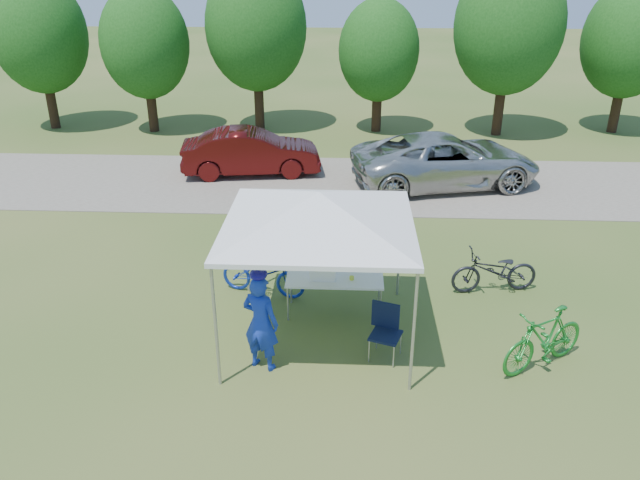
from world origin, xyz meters
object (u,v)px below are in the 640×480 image
object	(u,v)px
cooler	(323,269)
cyclist	(261,323)
folding_table	(335,280)
folding_chair	(386,326)
sedan	(251,152)
minivan	(446,160)
bike_blue	(263,273)
bike_dark	(495,271)
bike_green	(544,339)

from	to	relation	value
cooler	cyclist	world-z (taller)	cyclist
folding_table	folding_chair	xyz separation A→B (m)	(0.89, -1.32, -0.14)
folding_chair	cooler	xyz separation A→B (m)	(-1.11, 1.32, 0.37)
cooler	sedan	size ratio (longest dim) A/B	0.12
cooler	minivan	xyz separation A→B (m)	(3.25, 7.29, -0.16)
minivan	bike_blue	bearing A→B (deg)	133.05
bike_dark	sedan	xyz separation A→B (m)	(-5.94, 7.07, 0.25)
folding_table	bike_dark	xyz separation A→B (m)	(3.18, 0.96, -0.24)
cooler	sedan	xyz separation A→B (m)	(-2.54, 8.03, -0.22)
cooler	bike_dark	distance (m)	3.57
bike_green	cooler	bearing A→B (deg)	-144.84
bike_green	minivan	distance (m)	8.84
folding_chair	cyclist	distance (m)	2.10
folding_chair	bike_green	xyz separation A→B (m)	(2.57, -0.22, -0.03)
folding_table	minivan	xyz separation A→B (m)	(3.03, 7.29, 0.07)
folding_chair	sedan	size ratio (longest dim) A/B	0.23
sedan	folding_chair	bearing A→B (deg)	-167.10
bike_blue	cooler	bearing A→B (deg)	-103.60
minivan	sedan	distance (m)	5.84
bike_blue	minivan	distance (m)	8.00
cooler	bike_green	xyz separation A→B (m)	(3.68, -1.54, -0.40)
sedan	folding_table	bearing A→B (deg)	-169.45
bike_blue	bike_dark	xyz separation A→B (m)	(4.62, 0.30, -0.00)
sedan	bike_blue	bearing A→B (deg)	-178.24
cooler	bike_green	bearing A→B (deg)	-22.67
cooler	bike_dark	xyz separation A→B (m)	(3.40, 0.96, -0.47)
bike_green	minivan	xyz separation A→B (m)	(-0.43, 8.82, 0.24)
folding_table	folding_chair	distance (m)	1.60
folding_chair	cyclist	bearing A→B (deg)	-147.85
bike_blue	bike_dark	world-z (taller)	same
sedan	bike_dark	bearing A→B (deg)	-148.38
cooler	minivan	world-z (taller)	minivan
cyclist	bike_blue	xyz separation A→B (m)	(-0.29, 2.42, -0.39)
folding_chair	cyclist	world-z (taller)	cyclist
bike_blue	bike_green	size ratio (longest dim) A/B	0.99
bike_blue	bike_dark	bearing A→B (deg)	-71.37
bike_dark	sedan	size ratio (longest dim) A/B	0.42
cooler	bike_green	size ratio (longest dim) A/B	0.29
folding_chair	cyclist	xyz separation A→B (m)	(-2.03, -0.44, 0.29)
folding_chair	cooler	bearing A→B (deg)	149.96
bike_dark	folding_table	bearing A→B (deg)	-82.32
bike_green	bike_dark	xyz separation A→B (m)	(-0.27, 2.49, -0.07)
cyclist	sedan	world-z (taller)	cyclist
folding_table	cyclist	xyz separation A→B (m)	(-1.14, -1.76, 0.15)
cooler	sedan	world-z (taller)	sedan
bike_blue	folding_chair	bearing A→B (deg)	-115.48
cyclist	bike_dark	xyz separation A→B (m)	(4.32, 2.72, -0.39)
cooler	bike_dark	size ratio (longest dim) A/B	0.29
folding_table	minivan	world-z (taller)	minivan
bike_green	folding_table	bearing A→B (deg)	-146.14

